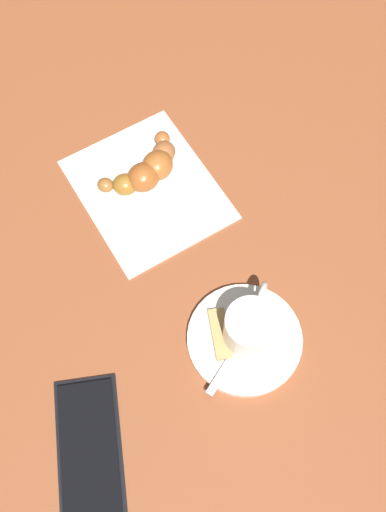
{
  "coord_description": "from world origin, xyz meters",
  "views": [
    {
      "loc": [
        0.23,
        -0.18,
        0.66
      ],
      "look_at": [
        0.0,
        0.02,
        0.01
      ],
      "focal_mm": 41.34,
      "sensor_mm": 36.0,
      "label": 1
    }
  ],
  "objects_px": {
    "croissant": "(148,169)",
    "napkin": "(147,189)",
    "sugar_packet": "(220,334)",
    "cell_phone": "(89,447)",
    "saucer": "(244,339)",
    "espresso_cup": "(251,326)",
    "teaspoon": "(247,335)"
  },
  "relations": [
    {
      "from": "croissant",
      "to": "napkin",
      "type": "bearing_deg",
      "value": -43.77
    },
    {
      "from": "sugar_packet",
      "to": "cell_phone",
      "type": "bearing_deg",
      "value": -58.58
    },
    {
      "from": "napkin",
      "to": "croissant",
      "type": "bearing_deg",
      "value": 136.23
    },
    {
      "from": "saucer",
      "to": "croissant",
      "type": "bearing_deg",
      "value": 166.56
    },
    {
      "from": "croissant",
      "to": "cell_phone",
      "type": "relative_size",
      "value": 0.79
    },
    {
      "from": "sugar_packet",
      "to": "cell_phone",
      "type": "relative_size",
      "value": 0.37
    },
    {
      "from": "espresso_cup",
      "to": "napkin",
      "type": "relative_size",
      "value": 0.41
    },
    {
      "from": "sugar_packet",
      "to": "espresso_cup",
      "type": "bearing_deg",
      "value": 83.63
    },
    {
      "from": "espresso_cup",
      "to": "sugar_packet",
      "type": "relative_size",
      "value": 1.35
    },
    {
      "from": "teaspoon",
      "to": "sugar_packet",
      "type": "bearing_deg",
      "value": -133.58
    },
    {
      "from": "croissant",
      "to": "espresso_cup",
      "type": "bearing_deg",
      "value": -11.84
    },
    {
      "from": "teaspoon",
      "to": "sugar_packet",
      "type": "xyz_separation_m",
      "value": [
        -0.02,
        -0.02,
        0.0
      ]
    },
    {
      "from": "espresso_cup",
      "to": "teaspoon",
      "type": "bearing_deg",
      "value": -86.68
    },
    {
      "from": "saucer",
      "to": "napkin",
      "type": "xyz_separation_m",
      "value": [
        -0.23,
        0.05,
        -0.0
      ]
    },
    {
      "from": "croissant",
      "to": "cell_phone",
      "type": "bearing_deg",
      "value": -50.22
    },
    {
      "from": "teaspoon",
      "to": "croissant",
      "type": "height_order",
      "value": "croissant"
    },
    {
      "from": "cell_phone",
      "to": "napkin",
      "type": "bearing_deg",
      "value": 129.41
    },
    {
      "from": "saucer",
      "to": "sugar_packet",
      "type": "xyz_separation_m",
      "value": [
        -0.02,
        -0.02,
        0.01
      ]
    },
    {
      "from": "teaspoon",
      "to": "croissant",
      "type": "distance_m",
      "value": 0.25
    },
    {
      "from": "napkin",
      "to": "cell_phone",
      "type": "relative_size",
      "value": 1.22
    },
    {
      "from": "teaspoon",
      "to": "sugar_packet",
      "type": "relative_size",
      "value": 1.98
    },
    {
      "from": "saucer",
      "to": "teaspoon",
      "type": "xyz_separation_m",
      "value": [
        -0.0,
        0.0,
        0.01
      ]
    },
    {
      "from": "napkin",
      "to": "cell_phone",
      "type": "height_order",
      "value": "cell_phone"
    },
    {
      "from": "napkin",
      "to": "espresso_cup",
      "type": "bearing_deg",
      "value": -9.39
    },
    {
      "from": "teaspoon",
      "to": "napkin",
      "type": "relative_size",
      "value": 0.6
    },
    {
      "from": "sugar_packet",
      "to": "croissant",
      "type": "relative_size",
      "value": 0.47
    },
    {
      "from": "napkin",
      "to": "croissant",
      "type": "xyz_separation_m",
      "value": [
        -0.01,
        0.01,
        0.02
      ]
    },
    {
      "from": "teaspoon",
      "to": "sugar_packet",
      "type": "height_order",
      "value": "teaspoon"
    },
    {
      "from": "sugar_packet",
      "to": "croissant",
      "type": "distance_m",
      "value": 0.23
    },
    {
      "from": "saucer",
      "to": "croissant",
      "type": "distance_m",
      "value": 0.25
    },
    {
      "from": "espresso_cup",
      "to": "croissant",
      "type": "height_order",
      "value": "espresso_cup"
    },
    {
      "from": "saucer",
      "to": "espresso_cup",
      "type": "distance_m",
      "value": 0.03
    }
  ]
}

